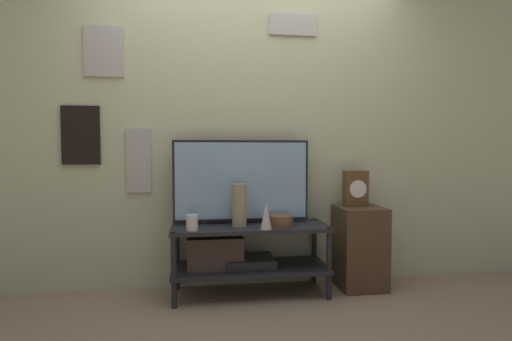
% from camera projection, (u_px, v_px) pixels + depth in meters
% --- Properties ---
extents(ground_plane, '(12.00, 12.00, 0.00)m').
position_uv_depth(ground_plane, '(255.00, 307.00, 2.79)').
color(ground_plane, '#997F60').
extents(wall_back, '(6.40, 0.08, 2.70)m').
position_uv_depth(wall_back, '(244.00, 119.00, 3.24)').
color(wall_back, beige).
rests_on(wall_back, ground_plane).
extents(media_console, '(1.18, 0.44, 0.53)m').
position_uv_depth(media_console, '(238.00, 251.00, 3.02)').
color(media_console, '#232326').
rests_on(media_console, ground_plane).
extents(television, '(1.05, 0.05, 0.65)m').
position_uv_depth(television, '(241.00, 181.00, 3.09)').
color(television, black).
rests_on(television, media_console).
extents(vase_wide_bowl, '(0.18, 0.18, 0.08)m').
position_uv_depth(vase_wide_bowl, '(281.00, 220.00, 3.02)').
color(vase_wide_bowl, brown).
rests_on(vase_wide_bowl, media_console).
extents(vase_tall_ceramic, '(0.11, 0.11, 0.32)m').
position_uv_depth(vase_tall_ceramic, '(239.00, 205.00, 2.97)').
color(vase_tall_ceramic, tan).
rests_on(vase_tall_ceramic, media_console).
extents(vase_slim_bronze, '(0.08, 0.08, 0.19)m').
position_uv_depth(vase_slim_bronze, '(266.00, 216.00, 2.86)').
color(vase_slim_bronze, beige).
rests_on(vase_slim_bronze, media_console).
extents(candle_jar, '(0.08, 0.08, 0.11)m').
position_uv_depth(candle_jar, '(192.00, 223.00, 2.82)').
color(candle_jar, silver).
rests_on(candle_jar, media_console).
extents(side_table, '(0.35, 0.37, 0.65)m').
position_uv_depth(side_table, '(359.00, 247.00, 3.19)').
color(side_table, '#513823').
rests_on(side_table, ground_plane).
extents(mantel_clock, '(0.19, 0.11, 0.29)m').
position_uv_depth(mantel_clock, '(356.00, 188.00, 3.21)').
color(mantel_clock, brown).
rests_on(mantel_clock, side_table).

